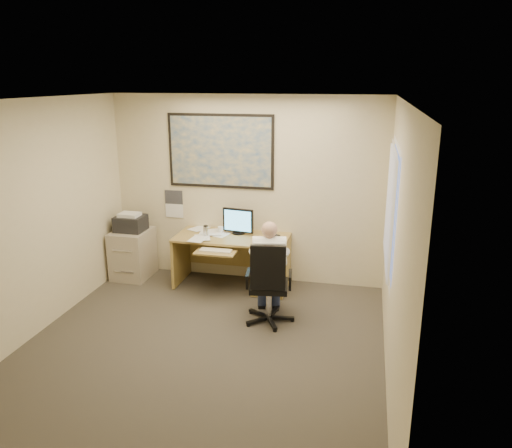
% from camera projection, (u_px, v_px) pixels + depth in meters
% --- Properties ---
extents(room_shell, '(4.00, 4.50, 2.70)m').
position_uv_depth(room_shell, '(194.00, 236.00, 5.12)').
color(room_shell, '#3B362E').
rests_on(room_shell, ground).
extents(desk, '(1.60, 0.97, 1.12)m').
position_uv_depth(desk, '(255.00, 258.00, 7.10)').
color(desk, '#A58746').
rests_on(desk, ground).
extents(world_map, '(1.56, 0.03, 1.06)m').
position_uv_depth(world_map, '(220.00, 151.00, 7.13)').
color(world_map, '#1E4C93').
rests_on(world_map, room_shell).
extents(wall_calendar, '(0.28, 0.01, 0.42)m').
position_uv_depth(wall_calendar, '(174.00, 204.00, 7.52)').
color(wall_calendar, white).
rests_on(wall_calendar, room_shell).
extents(window_blinds, '(0.06, 1.40, 1.30)m').
position_uv_depth(window_blinds, '(391.00, 208.00, 5.39)').
color(window_blinds, beige).
rests_on(window_blinds, room_shell).
extents(filing_cabinet, '(0.53, 0.63, 1.00)m').
position_uv_depth(filing_cabinet, '(133.00, 249.00, 7.51)').
color(filing_cabinet, '#AFA38D').
rests_on(filing_cabinet, ground).
extents(office_chair, '(0.71, 0.71, 1.06)m').
position_uv_depth(office_chair, '(268.00, 299.00, 6.09)').
color(office_chair, black).
rests_on(office_chair, ground).
extents(person, '(0.65, 0.82, 1.27)m').
position_uv_depth(person, '(270.00, 272.00, 6.07)').
color(person, white).
rests_on(person, office_chair).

